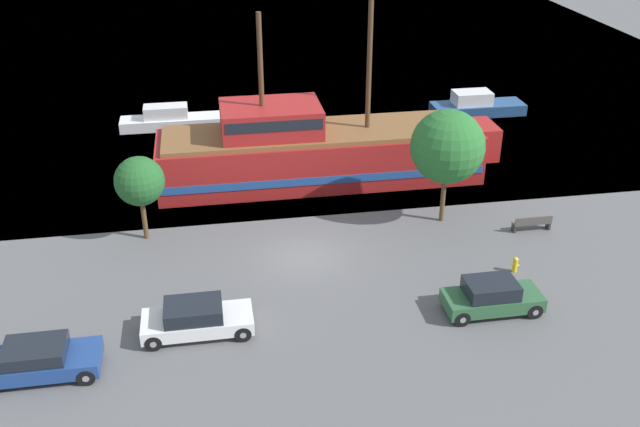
{
  "coord_description": "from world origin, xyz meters",
  "views": [
    {
      "loc": [
        -4.18,
        -29.24,
        17.72
      ],
      "look_at": [
        1.11,
        2.0,
        1.2
      ],
      "focal_mm": 40.0,
      "sensor_mm": 36.0,
      "label": 1
    }
  ],
  "objects_px": {
    "parked_car_curb_mid": "(39,360)",
    "bench_promenade_east": "(532,223)",
    "pirate_ship": "(317,151)",
    "parked_car_curb_front": "(196,319)",
    "moored_boat_outer": "(476,106)",
    "moored_boat_dockside": "(173,119)",
    "fire_hydrant": "(515,264)",
    "parked_car_curb_rear": "(492,297)"
  },
  "relations": [
    {
      "from": "fire_hydrant",
      "to": "bench_promenade_east",
      "type": "xyz_separation_m",
      "value": [
        2.46,
        3.56,
        0.04
      ]
    },
    {
      "from": "moored_boat_dockside",
      "to": "parked_car_curb_mid",
      "type": "distance_m",
      "value": 26.2
    },
    {
      "from": "fire_hydrant",
      "to": "moored_boat_dockside",
      "type": "bearing_deg",
      "value": 125.95
    },
    {
      "from": "moored_boat_dockside",
      "to": "fire_hydrant",
      "type": "distance_m",
      "value": 27.09
    },
    {
      "from": "pirate_ship",
      "to": "moored_boat_dockside",
      "type": "xyz_separation_m",
      "value": [
        -8.53,
        10.29,
        -1.23
      ]
    },
    {
      "from": "parked_car_curb_rear",
      "to": "parked_car_curb_mid",
      "type": "bearing_deg",
      "value": -176.66
    },
    {
      "from": "parked_car_curb_mid",
      "to": "fire_hydrant",
      "type": "bearing_deg",
      "value": 10.75
    },
    {
      "from": "parked_car_curb_rear",
      "to": "fire_hydrant",
      "type": "relative_size",
      "value": 5.39
    },
    {
      "from": "moored_boat_dockside",
      "to": "parked_car_curb_rear",
      "type": "distance_m",
      "value": 28.25
    },
    {
      "from": "moored_boat_outer",
      "to": "parked_car_curb_mid",
      "type": "relative_size",
      "value": 1.56
    },
    {
      "from": "moored_boat_dockside",
      "to": "bench_promenade_east",
      "type": "xyz_separation_m",
      "value": [
        18.36,
        -18.37,
        -0.14
      ]
    },
    {
      "from": "pirate_ship",
      "to": "bench_promenade_east",
      "type": "bearing_deg",
      "value": -39.42
    },
    {
      "from": "moored_boat_outer",
      "to": "parked_car_curb_front",
      "type": "bearing_deg",
      "value": -131.49
    },
    {
      "from": "moored_boat_dockside",
      "to": "parked_car_curb_rear",
      "type": "bearing_deg",
      "value": -61.19
    },
    {
      "from": "pirate_ship",
      "to": "fire_hydrant",
      "type": "distance_m",
      "value": 13.85
    },
    {
      "from": "moored_boat_dockside",
      "to": "parked_car_curb_rear",
      "type": "xyz_separation_m",
      "value": [
        13.61,
        -24.75,
        0.15
      ]
    },
    {
      "from": "moored_boat_outer",
      "to": "fire_hydrant",
      "type": "xyz_separation_m",
      "value": [
        -5.99,
        -21.03,
        -0.22
      ]
    },
    {
      "from": "parked_car_curb_mid",
      "to": "bench_promenade_east",
      "type": "relative_size",
      "value": 2.18
    },
    {
      "from": "pirate_ship",
      "to": "parked_car_curb_front",
      "type": "xyz_separation_m",
      "value": [
        -7.24,
        -13.91,
        -1.12
      ]
    },
    {
      "from": "moored_boat_dockside",
      "to": "bench_promenade_east",
      "type": "relative_size",
      "value": 3.74
    },
    {
      "from": "parked_car_curb_front",
      "to": "fire_hydrant",
      "type": "height_order",
      "value": "parked_car_curb_front"
    },
    {
      "from": "moored_boat_outer",
      "to": "moored_boat_dockside",
      "type": "bearing_deg",
      "value": 177.65
    },
    {
      "from": "bench_promenade_east",
      "to": "parked_car_curb_front",
      "type": "bearing_deg",
      "value": -161.16
    },
    {
      "from": "moored_boat_outer",
      "to": "bench_promenade_east",
      "type": "relative_size",
      "value": 3.39
    },
    {
      "from": "moored_boat_dockside",
      "to": "fire_hydrant",
      "type": "height_order",
      "value": "moored_boat_dockside"
    },
    {
      "from": "parked_car_curb_mid",
      "to": "bench_promenade_east",
      "type": "bearing_deg",
      "value": 18.01
    },
    {
      "from": "pirate_ship",
      "to": "parked_car_curb_front",
      "type": "bearing_deg",
      "value": -117.49
    },
    {
      "from": "moored_boat_dockside",
      "to": "parked_car_curb_mid",
      "type": "height_order",
      "value": "moored_boat_dockside"
    },
    {
      "from": "bench_promenade_east",
      "to": "moored_boat_dockside",
      "type": "bearing_deg",
      "value": 134.99
    },
    {
      "from": "parked_car_curb_mid",
      "to": "parked_car_curb_rear",
      "type": "height_order",
      "value": "parked_car_curb_rear"
    },
    {
      "from": "fire_hydrant",
      "to": "bench_promenade_east",
      "type": "bearing_deg",
      "value": 55.38
    },
    {
      "from": "parked_car_curb_front",
      "to": "parked_car_curb_mid",
      "type": "relative_size",
      "value": 1.03
    },
    {
      "from": "moored_boat_dockside",
      "to": "moored_boat_outer",
      "type": "height_order",
      "value": "moored_boat_outer"
    },
    {
      "from": "parked_car_curb_mid",
      "to": "bench_promenade_east",
      "type": "distance_m",
      "value": 24.05
    },
    {
      "from": "moored_boat_dockside",
      "to": "fire_hydrant",
      "type": "bearing_deg",
      "value": -54.05
    },
    {
      "from": "moored_boat_outer",
      "to": "parked_car_curb_front",
      "type": "relative_size",
      "value": 1.52
    },
    {
      "from": "moored_boat_dockside",
      "to": "fire_hydrant",
      "type": "relative_size",
      "value": 9.76
    },
    {
      "from": "moored_boat_outer",
      "to": "fire_hydrant",
      "type": "distance_m",
      "value": 21.87
    },
    {
      "from": "parked_car_curb_front",
      "to": "parked_car_curb_rear",
      "type": "distance_m",
      "value": 12.33
    },
    {
      "from": "pirate_ship",
      "to": "bench_promenade_east",
      "type": "xyz_separation_m",
      "value": [
        9.83,
        -8.08,
        -1.37
      ]
    },
    {
      "from": "pirate_ship",
      "to": "parked_car_curb_mid",
      "type": "relative_size",
      "value": 4.59
    },
    {
      "from": "moored_boat_dockside",
      "to": "parked_car_curb_rear",
      "type": "height_order",
      "value": "moored_boat_dockside"
    }
  ]
}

